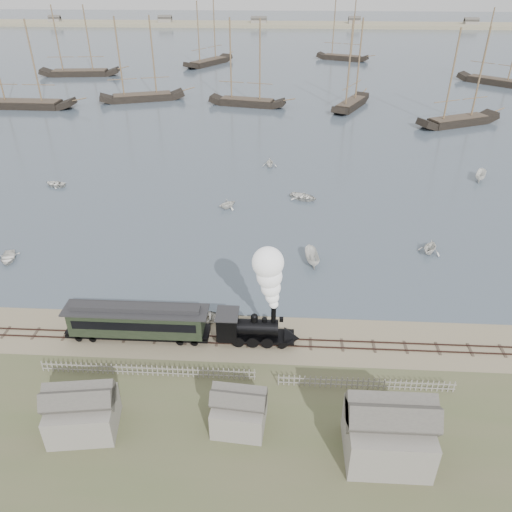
{
  "coord_description": "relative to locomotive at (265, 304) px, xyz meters",
  "views": [
    {
      "loc": [
        4.83,
        -38.76,
        31.84
      ],
      "look_at": [
        2.17,
        8.21,
        3.5
      ],
      "focal_mm": 35.0,
      "sensor_mm": 36.0,
      "label": 1
    }
  ],
  "objects": [
    {
      "name": "shed_right",
      "position": [
        9.4,
        -12.0,
        -4.53
      ],
      "size": [
        6.0,
        5.0,
        5.1
      ],
      "primitive_type": null,
      "color": "gray",
      "rests_on": "ground"
    },
    {
      "name": "schooner_2",
      "position": [
        -8.04,
        87.91,
        5.53
      ],
      "size": [
        19.31,
        8.16,
        20.0
      ],
      "primitive_type": null,
      "rotation": [
        0.0,
        0.0,
        -0.21
      ],
      "color": "black",
      "rests_on": "harbor_water"
    },
    {
      "name": "rowboat_6",
      "position": [
        -35.31,
        36.02,
        -4.1
      ],
      "size": [
        3.6,
        4.24,
        0.75
      ],
      "primitive_type": "imported",
      "rotation": [
        0.0,
        0.0,
        4.39
      ],
      "color": "white",
      "rests_on": "harbor_water"
    },
    {
      "name": "picket_fence_west",
      "position": [
        -10.1,
        -5.0,
        -4.53
      ],
      "size": [
        19.0,
        0.1,
        1.2
      ],
      "primitive_type": null,
      "color": "gray",
      "rests_on": "ground"
    },
    {
      "name": "schooner_1",
      "position": [
        -35.13,
        91.51,
        5.53
      ],
      "size": [
        21.58,
        11.35,
        20.0
      ],
      "primitive_type": null,
      "rotation": [
        0.0,
        0.0,
        0.32
      ],
      "color": "black",
      "rests_on": "harbor_water"
    },
    {
      "name": "schooner_7",
      "position": [
        -24.95,
        141.22,
        5.53
      ],
      "size": [
        15.51,
        20.76,
        20.0
      ],
      "primitive_type": null,
      "rotation": [
        0.0,
        0.0,
        1.01
      ],
      "color": "black",
      "rests_on": "harbor_water"
    },
    {
      "name": "shed_mid",
      "position": [
        -1.6,
        -10.0,
        -4.53
      ],
      "size": [
        4.0,
        3.5,
        3.6
      ],
      "primitive_type": null,
      "color": "gray",
      "rests_on": "ground"
    },
    {
      "name": "schooner_3",
      "position": [
        17.34,
        87.22,
        5.53
      ],
      "size": [
        11.29,
        17.52,
        20.0
      ],
      "primitive_type": null,
      "rotation": [
        0.0,
        0.0,
        1.12
      ],
      "color": "black",
      "rests_on": "harbor_water"
    },
    {
      "name": "schooner_4",
      "position": [
        39.27,
        74.16,
        5.53
      ],
      "size": [
        19.8,
        12.51,
        20.0
      ],
      "primitive_type": null,
      "rotation": [
        0.0,
        0.0,
        0.44
      ],
      "color": "black",
      "rests_on": "harbor_water"
    },
    {
      "name": "ground",
      "position": [
        -3.6,
        2.0,
        -4.53
      ],
      "size": [
        600.0,
        600.0,
        0.0
      ],
      "primitive_type": "plane",
      "color": "gray",
      "rests_on": "ground"
    },
    {
      "name": "rowboat_0",
      "position": [
        -31.82,
        13.19,
        -4.1
      ],
      "size": [
        4.22,
        3.57,
        0.74
      ],
      "primitive_type": "imported",
      "rotation": [
        0.0,
        0.0,
        0.32
      ],
      "color": "white",
      "rests_on": "harbor_water"
    },
    {
      "name": "schooner_0",
      "position": [
        -61.7,
        82.99,
        5.53
      ],
      "size": [
        24.07,
        5.94,
        20.0
      ],
      "primitive_type": null,
      "rotation": [
        0.0,
        0.0,
        -0.02
      ],
      "color": "black",
      "rests_on": "harbor_water"
    },
    {
      "name": "passenger_coach",
      "position": [
        -12.2,
        0.0,
        -2.43
      ],
      "size": [
        13.7,
        2.64,
        3.33
      ],
      "color": "black",
      "rests_on": "ground"
    },
    {
      "name": "schooner_6",
      "position": [
        -62.27,
        121.18,
        5.53
      ],
      "size": [
        24.19,
        8.1,
        20.0
      ],
      "primitive_type": null,
      "rotation": [
        0.0,
        0.0,
        0.11
      ],
      "color": "black",
      "rests_on": "harbor_water"
    },
    {
      "name": "rowboat_5",
      "position": [
        33.8,
        42.31,
        -3.72
      ],
      "size": [
        4.16,
        2.97,
        1.51
      ],
      "primitive_type": "imported",
      "rotation": [
        0.0,
        0.0,
        2.71
      ],
      "color": "white",
      "rests_on": "harbor_water"
    },
    {
      "name": "rowboat_7",
      "position": [
        -1.07,
        46.54,
        -3.69
      ],
      "size": [
        3.03,
        2.62,
        1.58
      ],
      "primitive_type": "imported",
      "rotation": [
        0.0,
        0.0,
        0.01
      ],
      "color": "white",
      "rests_on": "harbor_water"
    },
    {
      "name": "locomotive",
      "position": [
        0.0,
        0.0,
        0.0
      ],
      "size": [
        7.9,
        2.95,
        9.84
      ],
      "color": "black",
      "rests_on": "ground"
    },
    {
      "name": "beached_dinghy",
      "position": [
        -6.36,
        3.01,
        -4.12
      ],
      "size": [
        3.22,
        4.27,
        0.83
      ],
      "primitive_type": "imported",
      "rotation": [
        0.0,
        0.0,
        1.66
      ],
      "color": "white",
      "rests_on": "ground"
    },
    {
      "name": "rowboat_1",
      "position": [
        -6.69,
        29.3,
        -3.73
      ],
      "size": [
        3.66,
        3.72,
        1.48
      ],
      "primitive_type": "imported",
      "rotation": [
        0.0,
        0.0,
        2.25
      ],
      "color": "white",
      "rests_on": "harbor_water"
    },
    {
      "name": "rowboat_3",
      "position": [
        4.51,
        33.05,
        -4.04
      ],
      "size": [
        4.6,
        5.14,
        0.88
      ],
      "primitive_type": "imported",
      "rotation": [
        0.0,
        0.0,
        1.11
      ],
      "color": "white",
      "rests_on": "harbor_water"
    },
    {
      "name": "far_spit",
      "position": [
        -3.6,
        252.0,
        -4.53
      ],
      "size": [
        500.0,
        20.0,
        1.8
      ],
      "primitive_type": "cube",
      "color": "tan",
      "rests_on": "ground"
    },
    {
      "name": "shed_left",
      "position": [
        -13.6,
        -11.0,
        -4.53
      ],
      "size": [
        5.0,
        4.0,
        4.1
      ],
      "primitive_type": null,
      "color": "gray",
      "rests_on": "ground"
    },
    {
      "name": "schooner_5",
      "position": [
        61.4,
        115.83,
        5.53
      ],
      "size": [
        19.14,
        17.13,
        20.0
      ],
      "primitive_type": null,
      "rotation": [
        0.0,
        0.0,
        -0.7
      ],
      "color": "black",
      "rests_on": "harbor_water"
    },
    {
      "name": "harbor_water",
      "position": [
        -3.6,
        172.0,
        -4.5
      ],
      "size": [
        600.0,
        336.0,
        0.06
      ],
      "primitive_type": "cube",
      "color": "#414F5D",
      "rests_on": "ground"
    },
    {
      "name": "rowboat_4",
      "position": [
        19.81,
        17.89,
        -3.62
      ],
      "size": [
        4.2,
        4.03,
        1.71
      ],
      "primitive_type": "imported",
      "rotation": [
        0.0,
        0.0,
        5.77
      ],
      "color": "white",
      "rests_on": "harbor_water"
    },
    {
      "name": "rowboat_2",
      "position": [
        5.03,
        14.62,
        -3.71
      ],
      "size": [
        4.15,
        2.1,
        1.53
      ],
      "primitive_type": "imported",
      "rotation": [
        0.0,
        0.0,
        3.3
      ],
      "color": "white",
      "rests_on": "harbor_water"
    },
    {
      "name": "picket_fence_east",
      "position": [
        8.9,
        -5.5,
        -4.53
      ],
      "size": [
        15.0,
        0.1,
        1.2
      ],
      "primitive_type": null,
      "color": "gray",
      "rests_on": "ground"
    },
    {
      "name": "schooner_8",
      "position": [
        21.21,
        152.77,
        5.53
      ],
      "size": [
        18.49,
        10.71,
        20.0
      ],
      "primitive_type": null,
      "rotation": [
        0.0,
        0.0,
        -0.38
      ],
      "color": "black",
      "rests_on": "harbor_water"
    },
    {
      "name": "rail_track",
      "position": [
        -3.6,
        0.0,
        -4.49
      ],
      "size": [
        120.0,
        1.8,
        0.16
      ],
      "color": "#38231E",
      "rests_on": "ground"
    }
  ]
}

